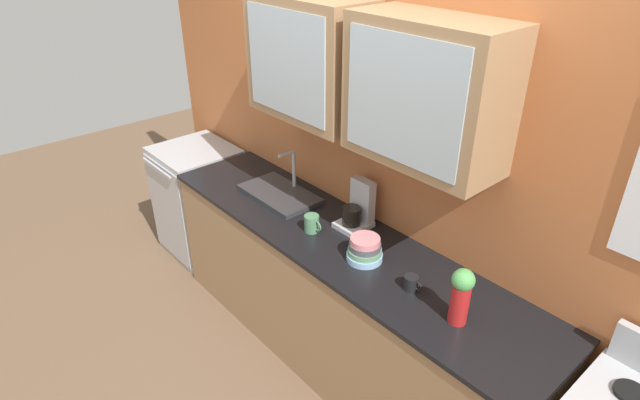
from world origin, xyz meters
TOP-DOWN VIEW (x-y plane):
  - ground_plane at (0.00, 0.00)m, footprint 10.00×10.00m
  - back_wall_unit at (0.01, 0.31)m, footprint 4.50×0.45m
  - counter at (0.00, 0.00)m, footprint 2.71×0.64m
  - sink_faucet at (-0.62, 0.05)m, footprint 0.54×0.31m
  - bowl_stack at (0.24, -0.04)m, footprint 0.20×0.20m
  - vase at (0.86, -0.06)m, footprint 0.10×0.10m
  - cup_near_sink at (-0.16, -0.07)m, footprint 0.13×0.09m
  - cup_near_bowls at (0.57, -0.04)m, footprint 0.10×0.07m
  - dishwasher at (-1.68, -0.00)m, footprint 0.60×0.62m
  - coffee_maker at (-0.03, 0.18)m, footprint 0.17×0.20m

SIDE VIEW (x-z plane):
  - ground_plane at x=0.00m, z-range 0.00..0.00m
  - dishwasher at x=-1.68m, z-range 0.00..0.93m
  - counter at x=0.00m, z-range 0.00..0.93m
  - sink_faucet at x=-0.62m, z-range 0.80..1.10m
  - cup_near_bowls at x=0.57m, z-range 0.93..1.00m
  - cup_near_sink at x=-0.16m, z-range 0.93..1.03m
  - bowl_stack at x=0.24m, z-range 0.92..1.06m
  - coffee_maker at x=-0.03m, z-range 0.89..1.18m
  - vase at x=0.86m, z-range 0.94..1.23m
  - back_wall_unit at x=0.01m, z-range 0.13..2.73m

